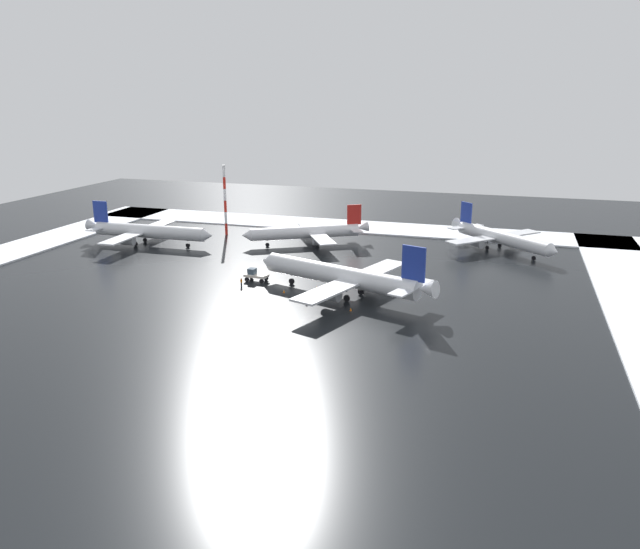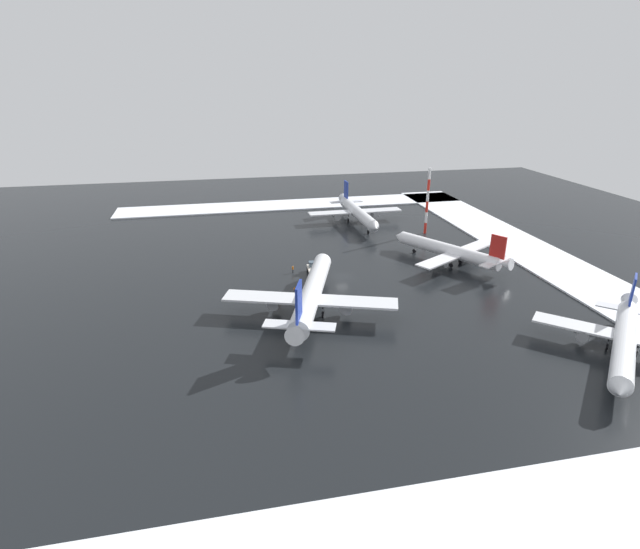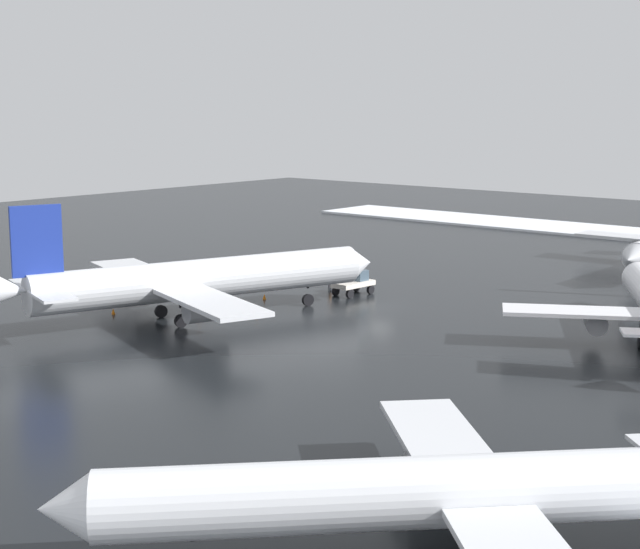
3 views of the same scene
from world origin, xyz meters
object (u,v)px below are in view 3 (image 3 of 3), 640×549
airplane_distant_tail (193,280)px  airplane_parked_starboard (435,492)px  ground_crew_near_tug (330,279)px  traffic_cone_near_nose (257,310)px  traffic_cone_mid_line (264,297)px  traffic_cone_wingtip_side (113,311)px  pushback_tug (355,282)px  ground_crew_beside_wing (198,293)px

airplane_distant_tail → airplane_parked_starboard: airplane_distant_tail is taller
ground_crew_near_tug → traffic_cone_near_nose: (-14.28, -2.75, -0.70)m
ground_crew_near_tug → airplane_distant_tail: bearing=115.7°
airplane_parked_starboard → ground_crew_near_tug: 64.14m
traffic_cone_near_nose → traffic_cone_mid_line: 6.48m
ground_crew_near_tug → traffic_cone_wingtip_side: ground_crew_near_tug is taller
airplane_distant_tail → traffic_cone_mid_line: (11.05, 1.52, -3.47)m
airplane_distant_tail → pushback_tug: (19.06, -3.88, -2.46)m
ground_crew_beside_wing → traffic_cone_mid_line: size_ratio=3.11×
pushback_tug → traffic_cone_near_nose: bearing=177.6°
airplane_parked_starboard → traffic_cone_mid_line: (37.31, 45.34, -2.93)m
airplane_parked_starboard → traffic_cone_mid_line: 58.80m
airplane_parked_starboard → ground_crew_near_tug: bearing=-92.9°
ground_crew_beside_wing → traffic_cone_near_nose: 7.74m
pushback_tug → airplane_distant_tail: bearing=172.6°
pushback_tug → ground_crew_beside_wing: bearing=149.8°
ground_crew_beside_wing → traffic_cone_wingtip_side: 9.17m
airplane_distant_tail → ground_crew_beside_wing: bearing=63.0°
airplane_distant_tail → airplane_parked_starboard: (-26.26, -43.82, -0.54)m
pushback_tug → ground_crew_near_tug: (1.09, 4.27, -0.31)m
airplane_parked_starboard → traffic_cone_wingtip_side: size_ratio=47.21×
airplane_parked_starboard → traffic_cone_wingtip_side: airplane_parked_starboard is taller
traffic_cone_wingtip_side → traffic_cone_near_nose: bearing=-47.2°
airplane_distant_tail → traffic_cone_wingtip_side: size_ratio=67.30×
airplane_distant_tail → ground_crew_near_tug: (20.15, 0.39, -2.77)m
airplane_parked_starboard → traffic_cone_mid_line: size_ratio=47.21×
airplane_parked_starboard → pushback_tug: bearing=-95.1°
ground_crew_beside_wing → traffic_cone_mid_line: 6.74m
traffic_cone_mid_line → ground_crew_near_tug: bearing=-7.1°
ground_crew_beside_wing → traffic_cone_near_nose: bearing=42.9°
traffic_cone_near_nose → traffic_cone_wingtip_side: same height
pushback_tug → traffic_cone_wingtip_side: bearing=157.0°
pushback_tug → traffic_cone_mid_line: 9.71m
pushback_tug → traffic_cone_near_nose: pushback_tug is taller
traffic_cone_wingtip_side → pushback_tug: bearing=-27.1°
pushback_tug → ground_crew_near_tug: bearing=79.8°
ground_crew_beside_wing → pushback_tug: bearing=96.3°
airplane_parked_starboard → ground_crew_near_tug: airplane_parked_starboard is taller
airplane_parked_starboard → traffic_cone_mid_line: airplane_parked_starboard is taller
traffic_cone_near_nose → airplane_parked_starboard: bearing=-127.8°
ground_crew_beside_wing → traffic_cone_near_nose: (0.32, -7.71, -0.70)m
ground_crew_near_tug → traffic_cone_mid_line: bearing=107.5°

